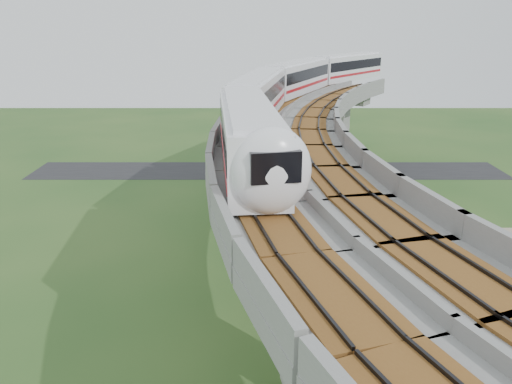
{
  "coord_description": "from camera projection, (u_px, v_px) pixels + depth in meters",
  "views": [
    {
      "loc": [
        -1.55,
        -31.61,
        18.0
      ],
      "look_at": [
        -1.55,
        -0.68,
        7.5
      ],
      "focal_mm": 35.0,
      "sensor_mm": 36.0,
      "label": 1
    }
  ],
  "objects": [
    {
      "name": "tree_0",
      "position": [
        372.0,
        173.0,
        54.72
      ],
      "size": [
        2.83,
        2.83,
        3.61
      ],
      "color": "#382314",
      "rests_on": "ground"
    },
    {
      "name": "tree_2",
      "position": [
        366.0,
        237.0,
        39.21
      ],
      "size": [
        2.28,
        2.28,
        3.0
      ],
      "color": "#382314",
      "rests_on": "ground"
    },
    {
      "name": "viaduct",
      "position": [
        338.0,
        166.0,
        32.81
      ],
      "size": [
        19.58,
        73.98,
        11.4
      ],
      "color": "#99968E",
      "rests_on": "ground"
    },
    {
      "name": "car_dark",
      "position": [
        427.0,
        278.0,
        35.85
      ],
      "size": [
        4.1,
        2.97,
        1.1
      ],
      "primitive_type": "imported",
      "rotation": [
        0.0,
        0.0,
        1.99
      ],
      "color": "black",
      "rests_on": "dirt_lot"
    },
    {
      "name": "asphalt_road",
      "position": [
        268.0,
        170.0,
        64.13
      ],
      "size": [
        60.0,
        8.0,
        0.03
      ],
      "primitive_type": "cube",
      "color": "#232326",
      "rests_on": "ground"
    },
    {
      "name": "ground",
      "position": [
        278.0,
        288.0,
        35.72
      ],
      "size": [
        160.0,
        160.0,
        0.0
      ],
      "primitive_type": "plane",
      "color": "#274E1F",
      "rests_on": "ground"
    },
    {
      "name": "metro_train",
      "position": [
        300.0,
        86.0,
        47.24
      ],
      "size": [
        20.79,
        58.92,
        3.64
      ],
      "color": "white",
      "rests_on": "ground"
    },
    {
      "name": "tree_1",
      "position": [
        357.0,
        208.0,
        46.36
      ],
      "size": [
        1.86,
        1.86,
        2.46
      ],
      "color": "#382314",
      "rests_on": "ground"
    },
    {
      "name": "fence",
      "position": [
        415.0,
        279.0,
        35.48
      ],
      "size": [
        3.87,
        38.73,
        1.5
      ],
      "color": "#2D382D",
      "rests_on": "ground"
    },
    {
      "name": "dirt_lot",
      "position": [
        485.0,
        303.0,
        33.82
      ],
      "size": [
        18.0,
        26.0,
        0.04
      ],
      "primitive_type": "cube",
      "color": "gray",
      "rests_on": "ground"
    },
    {
      "name": "tree_3",
      "position": [
        391.0,
        322.0,
        28.98
      ],
      "size": [
        1.86,
        1.86,
        2.32
      ],
      "color": "#382314",
      "rests_on": "ground"
    }
  ]
}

